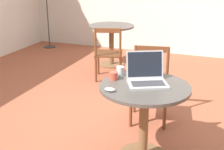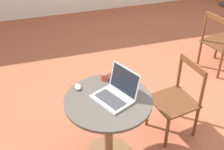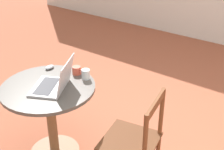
{
  "view_description": "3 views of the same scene",
  "coord_description": "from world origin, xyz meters",
  "px_view_note": "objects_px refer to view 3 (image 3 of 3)",
  "views": [
    {
      "loc": [
        -3.26,
        -1.13,
        1.77
      ],
      "look_at": [
        -0.38,
        -0.03,
        0.69
      ],
      "focal_mm": 50.0,
      "sensor_mm": 36.0,
      "label": 1
    },
    {
      "loc": [
        -1.3,
        -2.62,
        2.61
      ],
      "look_at": [
        -0.55,
        -0.04,
        0.7
      ],
      "focal_mm": 50.0,
      "sensor_mm": 36.0,
      "label": 2
    },
    {
      "loc": [
        1.12,
        -2.03,
        2.12
      ],
      "look_at": [
        -0.47,
        0.14,
        0.67
      ],
      "focal_mm": 50.0,
      "sensor_mm": 36.0,
      "label": 3
    }
  ],
  "objects_px": {
    "laptop": "(54,83)",
    "mug": "(77,70)",
    "mouse": "(50,67)",
    "cafe_table_near": "(50,104)",
    "chair_near_right": "(135,142)",
    "drinking_glass": "(86,74)"
  },
  "relations": [
    {
      "from": "laptop",
      "to": "mug",
      "type": "xyz_separation_m",
      "value": [
        -0.03,
        0.31,
        -0.02
      ]
    },
    {
      "from": "mug",
      "to": "mouse",
      "type": "bearing_deg",
      "value": -165.61
    },
    {
      "from": "cafe_table_near",
      "to": "chair_near_right",
      "type": "relative_size",
      "value": 0.95
    },
    {
      "from": "cafe_table_near",
      "to": "drinking_glass",
      "type": "relative_size",
      "value": 9.03
    },
    {
      "from": "mouse",
      "to": "drinking_glass",
      "type": "height_order",
      "value": "drinking_glass"
    },
    {
      "from": "chair_near_right",
      "to": "mouse",
      "type": "bearing_deg",
      "value": 174.7
    },
    {
      "from": "laptop",
      "to": "mug",
      "type": "distance_m",
      "value": 0.31
    },
    {
      "from": "laptop",
      "to": "mouse",
      "type": "relative_size",
      "value": 4.55
    },
    {
      "from": "mug",
      "to": "drinking_glass",
      "type": "xyz_separation_m",
      "value": [
        0.13,
        -0.02,
        0.01
      ]
    },
    {
      "from": "drinking_glass",
      "to": "mug",
      "type": "bearing_deg",
      "value": 170.69
    },
    {
      "from": "laptop",
      "to": "mouse",
      "type": "bearing_deg",
      "value": 142.36
    },
    {
      "from": "laptop",
      "to": "mouse",
      "type": "distance_m",
      "value": 0.4
    },
    {
      "from": "chair_near_right",
      "to": "mug",
      "type": "xyz_separation_m",
      "value": [
        -0.76,
        0.17,
        0.35
      ]
    },
    {
      "from": "mug",
      "to": "laptop",
      "type": "bearing_deg",
      "value": -85.32
    },
    {
      "from": "mouse",
      "to": "mug",
      "type": "relative_size",
      "value": 0.86
    },
    {
      "from": "mouse",
      "to": "mug",
      "type": "distance_m",
      "value": 0.3
    },
    {
      "from": "mouse",
      "to": "mug",
      "type": "bearing_deg",
      "value": 14.39
    },
    {
      "from": "cafe_table_near",
      "to": "drinking_glass",
      "type": "bearing_deg",
      "value": 59.02
    },
    {
      "from": "chair_near_right",
      "to": "mouse",
      "type": "relative_size",
      "value": 8.75
    },
    {
      "from": "mug",
      "to": "cafe_table_near",
      "type": "bearing_deg",
      "value": -99.26
    },
    {
      "from": "cafe_table_near",
      "to": "drinking_glass",
      "type": "distance_m",
      "value": 0.42
    },
    {
      "from": "cafe_table_near",
      "to": "laptop",
      "type": "height_order",
      "value": "laptop"
    }
  ]
}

